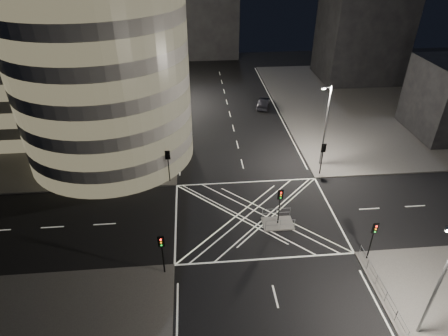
{
  "coord_description": "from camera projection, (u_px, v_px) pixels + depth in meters",
  "views": [
    {
      "loc": [
        -5.79,
        -29.06,
        24.4
      ],
      "look_at": [
        -2.77,
        4.54,
        3.0
      ],
      "focal_mm": 30.0,
      "sensor_mm": 36.0,
      "label": 1
    }
  ],
  "objects": [
    {
      "name": "street_lamp_left_near",
      "position": [
        162.0,
        119.0,
        44.36
      ],
      "size": [
        1.25,
        0.25,
        10.0
      ],
      "color": "slate",
      "rests_on": "sidewalk_far_left"
    },
    {
      "name": "sidewalk_far_right",
      "position": [
        400.0,
        102.0,
        62.81
      ],
      "size": [
        42.0,
        42.0,
        0.15
      ],
      "primitive_type": "cube",
      "color": "#504D4B",
      "rests_on": "ground"
    },
    {
      "name": "building_right_far",
      "position": [
        361.0,
        38.0,
        69.47
      ],
      "size": [
        14.0,
        12.0,
        15.0
      ],
      "primitive_type": "cube",
      "color": "black",
      "rests_on": "sidewalk_far_right"
    },
    {
      "name": "railing_island_north",
      "position": [
        276.0,
        213.0,
        37.22
      ],
      "size": [
        2.8,
        0.06,
        1.1
      ],
      "primitive_type": "cube",
      "color": "slate",
      "rests_on": "central_island"
    },
    {
      "name": "office_block_rear",
      "position": [
        96.0,
        20.0,
        65.64
      ],
      "size": [
        24.0,
        16.0,
        22.0
      ],
      "primitive_type": "cube",
      "color": "gray",
      "rests_on": "sidewalk_far_left"
    },
    {
      "name": "traffic_signal_island",
      "position": [
        280.0,
        200.0,
        35.28
      ],
      "size": [
        0.55,
        0.22,
        4.0
      ],
      "color": "black",
      "rests_on": "central_island"
    },
    {
      "name": "street_lamp_right_far",
      "position": [
        325.0,
        124.0,
        43.27
      ],
      "size": [
        1.25,
        0.25,
        10.0
      ],
      "color": "slate",
      "rests_on": "sidewalk_far_right"
    },
    {
      "name": "tree_a",
      "position": [
        152.0,
        136.0,
        42.13
      ],
      "size": [
        4.81,
        4.81,
        7.47
      ],
      "color": "black",
      "rests_on": "sidewalk_far_left"
    },
    {
      "name": "ground",
      "position": [
        255.0,
        215.0,
        37.95
      ],
      "size": [
        120.0,
        120.0,
        0.0
      ],
      "primitive_type": "plane",
      "color": "black",
      "rests_on": "ground"
    },
    {
      "name": "tree_c",
      "position": [
        158.0,
        96.0,
        52.15
      ],
      "size": [
        4.04,
        4.04,
        7.17
      ],
      "color": "black",
      "rests_on": "sidewalk_far_left"
    },
    {
      "name": "railing_near_right",
      "position": [
        391.0,
        306.0,
        27.98
      ],
      "size": [
        0.06,
        11.7,
        1.1
      ],
      "primitive_type": "cube",
      "color": "slate",
      "rests_on": "sidewalk_near_right"
    },
    {
      "name": "office_tower_curved",
      "position": [
        66.0,
        46.0,
        45.36
      ],
      "size": [
        30.0,
        29.0,
        27.2
      ],
      "color": "gray",
      "rests_on": "sidewalk_far_left"
    },
    {
      "name": "traffic_signal_nl",
      "position": [
        162.0,
        248.0,
        30.0
      ],
      "size": [
        0.55,
        0.22,
        4.0
      ],
      "color": "black",
      "rests_on": "sidewalk_near_left"
    },
    {
      "name": "sidewalk_far_left",
      "position": [
        44.0,
        115.0,
        58.42
      ],
      "size": [
        42.0,
        42.0,
        0.15
      ],
      "primitive_type": "cube",
      "color": "#504D4B",
      "rests_on": "ground"
    },
    {
      "name": "traffic_signal_nr",
      "position": [
        373.0,
        234.0,
        31.34
      ],
      "size": [
        0.55,
        0.22,
        4.0
      ],
      "color": "black",
      "rests_on": "sidewalk_near_right"
    },
    {
      "name": "traffic_signal_fl",
      "position": [
        168.0,
        160.0,
        41.44
      ],
      "size": [
        0.55,
        0.22,
        4.0
      ],
      "color": "black",
      "rests_on": "sidewalk_far_left"
    },
    {
      "name": "building_far_end",
      "position": [
        196.0,
        15.0,
        81.61
      ],
      "size": [
        18.0,
        8.0,
        18.0
      ],
      "primitive_type": "cube",
      "color": "black",
      "rests_on": "ground"
    },
    {
      "name": "street_lamp_right_near",
      "position": [
        440.0,
        280.0,
        23.92
      ],
      "size": [
        1.25,
        0.25,
        10.0
      ],
      "color": "slate",
      "rests_on": "sidewalk_near_right"
    },
    {
      "name": "railing_island_south",
      "position": [
        280.0,
        225.0,
        35.71
      ],
      "size": [
        2.8,
        0.06,
        1.1
      ],
      "primitive_type": "cube",
      "color": "slate",
      "rests_on": "central_island"
    },
    {
      "name": "tree_d",
      "position": [
        160.0,
        78.0,
        56.95
      ],
      "size": [
        4.36,
        4.36,
        7.82
      ],
      "color": "black",
      "rests_on": "sidewalk_far_left"
    },
    {
      "name": "traffic_signal_fr",
      "position": [
        323.0,
        153.0,
        42.77
      ],
      "size": [
        0.55,
        0.22,
        4.0
      ],
      "color": "black",
      "rests_on": "sidewalk_far_right"
    },
    {
      "name": "tree_b",
      "position": [
        156.0,
        114.0,
        47.16
      ],
      "size": [
        4.14,
        4.14,
        7.11
      ],
      "color": "black",
      "rests_on": "sidewalk_far_left"
    },
    {
      "name": "sedan",
      "position": [
        264.0,
        103.0,
        60.76
      ],
      "size": [
        2.85,
        4.93,
        1.54
      ],
      "primitive_type": "imported",
      "rotation": [
        0.0,
        0.0,
        2.86
      ],
      "color": "black",
      "rests_on": "ground"
    },
    {
      "name": "central_island",
      "position": [
        278.0,
        223.0,
        36.8
      ],
      "size": [
        3.0,
        2.0,
        0.15
      ],
      "primitive_type": "cube",
      "color": "slate",
      "rests_on": "ground"
    },
    {
      "name": "street_lamp_left_far",
      "position": [
        168.0,
        71.0,
        59.5
      ],
      "size": [
        1.25,
        0.25,
        10.0
      ],
      "color": "slate",
      "rests_on": "sidewalk_far_left"
    },
    {
      "name": "tree_e",
      "position": [
        163.0,
        70.0,
        62.35
      ],
      "size": [
        4.03,
        4.03,
        6.97
      ],
      "color": "black",
      "rests_on": "sidewalk_far_left"
    }
  ]
}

